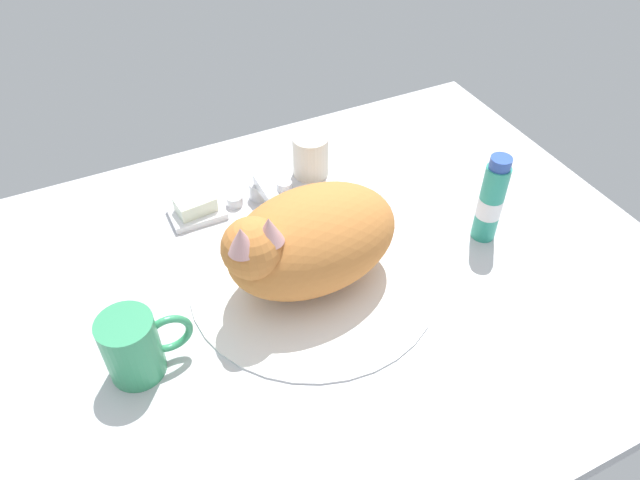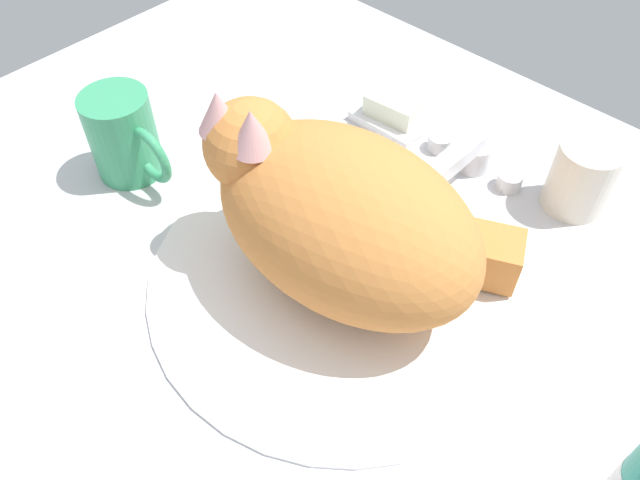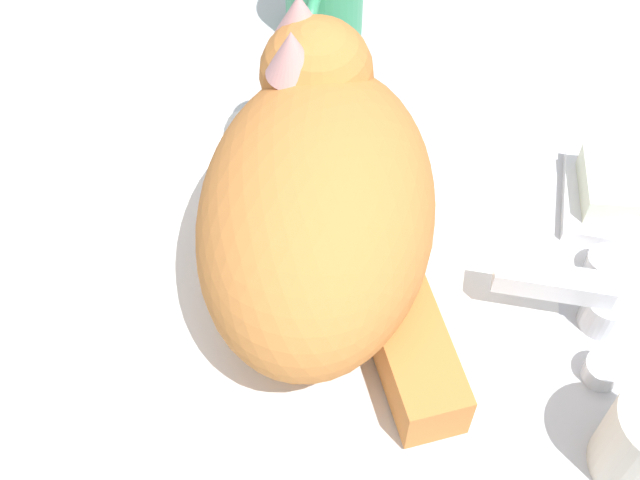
{
  "view_description": "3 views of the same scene",
  "coord_description": "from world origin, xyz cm",
  "px_view_note": "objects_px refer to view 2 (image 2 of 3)",
  "views": [
    {
      "loc": [
        -26.05,
        -56.05,
        66.77
      ],
      "look_at": [
        2.19,
        2.22,
        5.4
      ],
      "focal_mm": 33.45,
      "sensor_mm": 36.0,
      "label": 1
    },
    {
      "loc": [
        23.91,
        -28.71,
        48.46
      ],
      "look_at": [
        -1.98,
        -1.18,
        5.09
      ],
      "focal_mm": 35.44,
      "sensor_mm": 36.0,
      "label": 2
    },
    {
      "loc": [
        36.85,
        7.24,
        58.34
      ],
      "look_at": [
        -0.68,
        0.09,
        3.95
      ],
      "focal_mm": 49.49,
      "sensor_mm": 36.0,
      "label": 3
    }
  ],
  "objects_px": {
    "cat": "(340,213)",
    "coffee_mug": "(125,137)",
    "soap_bar": "(395,106)",
    "faucet": "(468,158)",
    "rinse_cup": "(582,177)"
  },
  "relations": [
    {
      "from": "cat",
      "to": "coffee_mug",
      "type": "relative_size",
      "value": 2.36
    },
    {
      "from": "coffee_mug",
      "to": "soap_bar",
      "type": "height_order",
      "value": "coffee_mug"
    },
    {
      "from": "rinse_cup",
      "to": "soap_bar",
      "type": "relative_size",
      "value": 1.23
    },
    {
      "from": "coffee_mug",
      "to": "rinse_cup",
      "type": "height_order",
      "value": "coffee_mug"
    },
    {
      "from": "coffee_mug",
      "to": "rinse_cup",
      "type": "distance_m",
      "value": 0.48
    },
    {
      "from": "cat",
      "to": "soap_bar",
      "type": "distance_m",
      "value": 0.25
    },
    {
      "from": "faucet",
      "to": "coffee_mug",
      "type": "xyz_separation_m",
      "value": [
        -0.27,
        -0.25,
        0.03
      ]
    },
    {
      "from": "cat",
      "to": "coffee_mug",
      "type": "xyz_separation_m",
      "value": [
        -0.27,
        -0.05,
        -0.04
      ]
    },
    {
      "from": "faucet",
      "to": "soap_bar",
      "type": "height_order",
      "value": "faucet"
    },
    {
      "from": "soap_bar",
      "to": "coffee_mug",
      "type": "bearing_deg",
      "value": -120.95
    },
    {
      "from": "soap_bar",
      "to": "cat",
      "type": "bearing_deg",
      "value": -63.91
    },
    {
      "from": "rinse_cup",
      "to": "soap_bar",
      "type": "distance_m",
      "value": 0.23
    },
    {
      "from": "coffee_mug",
      "to": "soap_bar",
      "type": "bearing_deg",
      "value": 59.05
    },
    {
      "from": "cat",
      "to": "rinse_cup",
      "type": "distance_m",
      "value": 0.27
    },
    {
      "from": "faucet",
      "to": "cat",
      "type": "relative_size",
      "value": 0.44
    }
  ]
}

